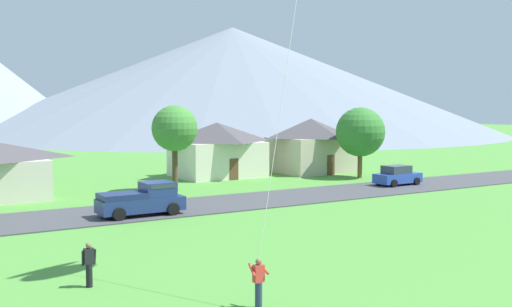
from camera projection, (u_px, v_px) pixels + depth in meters
road_strip at (111, 214)px, 36.81m from camera, size 160.00×6.76×0.08m
mountain_far_east_ridge at (232, 81)px, 155.57m from camera, size 138.02×138.02×27.87m
house_leftmost at (217, 149)px, 57.08m from camera, size 8.38×7.21×5.26m
house_left_center at (311, 144)px, 61.15m from camera, size 7.93×7.20×5.57m
tree_near_left at (360, 132)px, 55.86m from camera, size 4.67×4.67×6.72m
tree_center at (175, 129)px, 46.51m from camera, size 3.64×3.64×6.87m
parked_car_blue_west_end at (397, 176)px, 50.33m from camera, size 4.23×2.14×1.68m
pickup_truck_navy_west_side at (143, 199)px, 36.10m from camera, size 5.20×2.32×1.99m
watcher_person at (89, 264)px, 21.78m from camera, size 0.56×0.24×1.68m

